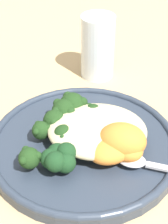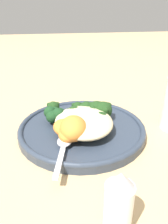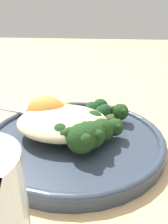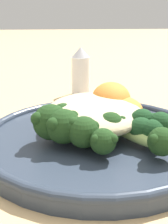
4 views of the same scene
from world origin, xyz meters
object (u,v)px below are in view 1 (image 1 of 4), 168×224
(broccoli_stalk_5, at_px, (71,137))
(water_glass, at_px, (98,47))
(quinoa_mound, at_px, (97,130))
(broccoli_stalk_2, at_px, (69,116))
(sweet_potato_chunk_2, at_px, (124,147))
(broccoli_stalk_3, at_px, (61,125))
(kale_tuft, at_px, (59,158))
(spoon, at_px, (142,162))
(broccoli_stalk_6, at_px, (45,154))
(sweet_potato_chunk_0, at_px, (122,140))
(sweet_potato_chunk_1, at_px, (110,148))
(broccoli_stalk_0, at_px, (93,121))
(broccoli_stalk_1, at_px, (77,113))
(plate, at_px, (84,144))
(broccoli_stalk_4, at_px, (54,133))

(broccoli_stalk_5, distance_m, water_glass, 0.23)
(quinoa_mound, xyz_separation_m, water_glass, (0.00, -0.21, 0.02))
(broccoli_stalk_2, relative_size, sweet_potato_chunk_2, 1.79)
(broccoli_stalk_3, xyz_separation_m, water_glass, (-0.05, -0.20, 0.02))
(broccoli_stalk_3, height_order, water_glass, water_glass)
(kale_tuft, distance_m, spoon, 0.11)
(quinoa_mound, height_order, water_glass, water_glass)
(broccoli_stalk_6, bearing_deg, broccoli_stalk_2, -136.76)
(broccoli_stalk_3, distance_m, kale_tuft, 0.07)
(sweet_potato_chunk_0, bearing_deg, sweet_potato_chunk_1, 30.45)
(broccoli_stalk_0, height_order, sweet_potato_chunk_1, same)
(broccoli_stalk_1, bearing_deg, broccoli_stalk_5, 146.94)
(broccoli_stalk_2, relative_size, broccoli_stalk_5, 1.26)
(broccoli_stalk_2, xyz_separation_m, spoon, (-0.10, 0.08, -0.01))
(plate, relative_size, quinoa_mound, 1.96)
(kale_tuft, bearing_deg, quinoa_mound, -130.48)
(broccoli_stalk_2, height_order, sweet_potato_chunk_0, sweet_potato_chunk_0)
(broccoli_stalk_2, xyz_separation_m, kale_tuft, (0.01, 0.09, -0.00))
(broccoli_stalk_1, relative_size, sweet_potato_chunk_0, 1.74)
(broccoli_stalk_6, distance_m, sweet_potato_chunk_2, 0.11)
(kale_tuft, bearing_deg, broccoli_stalk_2, -93.76)
(kale_tuft, bearing_deg, broccoli_stalk_3, -87.17)
(broccoli_stalk_0, distance_m, broccoli_stalk_1, 0.03)
(water_glass, bearing_deg, sweet_potato_chunk_2, 99.48)
(broccoli_stalk_2, bearing_deg, broccoli_stalk_6, 120.83)
(quinoa_mound, distance_m, broccoli_stalk_1, 0.05)
(broccoli_stalk_0, relative_size, broccoli_stalk_4, 0.92)
(broccoli_stalk_0, relative_size, spoon, 0.76)
(broccoli_stalk_3, relative_size, spoon, 0.87)
(plate, xyz_separation_m, broccoli_stalk_0, (-0.01, -0.03, 0.02))
(broccoli_stalk_0, xyz_separation_m, broccoli_stalk_6, (0.06, 0.07, -0.00))
(broccoli_stalk_2, height_order, sweet_potato_chunk_1, broccoli_stalk_2)
(sweet_potato_chunk_0, distance_m, water_glass, 0.24)
(sweet_potato_chunk_1, bearing_deg, sweet_potato_chunk_0, -149.55)
(broccoli_stalk_2, height_order, broccoli_stalk_5, broccoli_stalk_2)
(broccoli_stalk_4, bearing_deg, broccoli_stalk_3, -111.00)
(broccoli_stalk_1, bearing_deg, spoon, -160.85)
(broccoli_stalk_1, relative_size, broccoli_stalk_3, 1.10)
(broccoli_stalk_4, bearing_deg, plate, -167.24)
(broccoli_stalk_6, xyz_separation_m, kale_tuft, (-0.02, 0.01, 0.00))
(broccoli_stalk_0, xyz_separation_m, spoon, (-0.07, 0.07, -0.01))
(sweet_potato_chunk_1, bearing_deg, broccoli_stalk_2, -47.25)
(broccoli_stalk_4, distance_m, broccoli_stalk_5, 0.03)
(broccoli_stalk_6, height_order, spoon, broccoli_stalk_6)
(sweet_potato_chunk_0, xyz_separation_m, spoon, (-0.03, 0.02, -0.02))
(spoon, bearing_deg, sweet_potato_chunk_0, 154.04)
(sweet_potato_chunk_1, bearing_deg, broccoli_stalk_1, -55.93)
(broccoli_stalk_4, xyz_separation_m, spoon, (-0.12, 0.04, -0.01))
(sweet_potato_chunk_0, relative_size, kale_tuft, 1.35)
(broccoli_stalk_0, xyz_separation_m, broccoli_stalk_5, (0.03, 0.04, 0.00))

